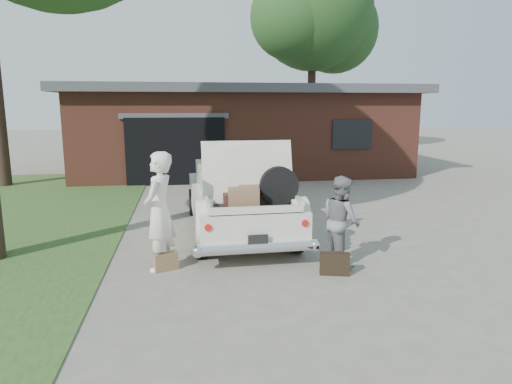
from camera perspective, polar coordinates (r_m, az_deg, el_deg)
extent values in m
plane|color=gray|center=(7.66, 0.70, -8.95)|extent=(90.00, 90.00, 0.00)
cube|color=brown|center=(18.77, -2.14, 7.47)|extent=(12.00, 7.00, 3.00)
cube|color=#4C4C51|center=(18.75, -2.18, 12.51)|extent=(12.80, 7.80, 0.30)
cube|color=black|center=(15.23, -9.99, 5.03)|extent=(3.20, 0.30, 2.20)
cube|color=#4C4C51|center=(15.10, -10.14, 9.35)|extent=(3.50, 0.12, 0.18)
cube|color=black|center=(16.16, 11.90, 7.06)|extent=(1.40, 0.08, 1.00)
cylinder|color=#38281E|center=(26.07, 6.93, 11.73)|extent=(0.44, 0.44, 6.10)
sphere|color=#214D1F|center=(26.55, 7.17, 21.65)|extent=(6.43, 6.43, 6.43)
sphere|color=#214D1F|center=(27.42, 9.82, 19.38)|extent=(4.83, 4.83, 4.83)
sphere|color=#214D1F|center=(25.36, 4.68, 20.96)|extent=(4.50, 4.50, 4.50)
cube|color=silver|center=(9.47, -2.38, -1.39)|extent=(1.89, 4.75, 0.61)
cube|color=beige|center=(9.65, -2.64, 2.11)|extent=(1.60, 1.92, 0.49)
cube|color=black|center=(10.53, -3.27, 2.73)|extent=(1.46, 0.11, 0.41)
cube|color=black|center=(8.78, -1.87, 1.12)|extent=(1.46, 0.11, 0.41)
cylinder|color=black|center=(7.92, -6.77, -5.99)|extent=(0.22, 0.63, 0.62)
cylinder|color=black|center=(8.18, 4.97, -5.42)|extent=(0.22, 0.63, 0.62)
cylinder|color=black|center=(11.03, -7.78, -1.22)|extent=(0.22, 0.63, 0.62)
cylinder|color=black|center=(11.21, 0.72, -0.92)|extent=(0.22, 0.63, 0.62)
cylinder|color=silver|center=(7.23, 0.24, -7.01)|extent=(1.94, 0.21, 0.17)
cylinder|color=#A5140F|center=(7.10, -6.03, -4.39)|extent=(0.12, 0.10, 0.11)
cylinder|color=#A5140F|center=(7.37, 6.09, -3.83)|extent=(0.12, 0.10, 0.11)
cube|color=black|center=(7.17, 0.26, -5.97)|extent=(0.32, 0.03, 0.16)
cube|color=black|center=(7.67, -0.58, -1.80)|extent=(1.48, 1.07, 0.04)
cube|color=silver|center=(7.57, -6.23, -1.31)|extent=(0.08, 1.04, 0.17)
cube|color=silver|center=(7.81, 4.88, -0.90)|extent=(0.08, 1.04, 0.17)
cube|color=silver|center=(7.16, 0.10, -2.25)|extent=(1.51, 0.09, 0.11)
cube|color=silver|center=(7.93, -1.04, 2.58)|extent=(1.59, 0.37, 1.05)
cube|color=#43251C|center=(7.75, -1.99, -0.83)|extent=(0.58, 0.38, 0.18)
cube|color=#8E6548|center=(7.45, -1.56, -0.74)|extent=(0.48, 0.32, 0.33)
cube|color=black|center=(7.79, 0.36, -0.80)|extent=(0.58, 0.38, 0.18)
cube|color=#8D6147|center=(7.80, -0.71, 0.32)|extent=(0.39, 0.26, 0.13)
cylinder|color=black|center=(7.65, 2.91, 0.78)|extent=(0.66, 0.17, 0.65)
imported|color=white|center=(7.34, -12.01, -2.39)|extent=(0.66, 0.80, 1.89)
imported|color=slate|center=(7.57, 10.60, -3.53)|extent=(0.67, 0.80, 1.48)
cube|color=olive|center=(7.45, -11.21, -8.53)|extent=(0.40, 0.26, 0.29)
cube|color=black|center=(7.24, 9.79, -8.83)|extent=(0.48, 0.26, 0.35)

